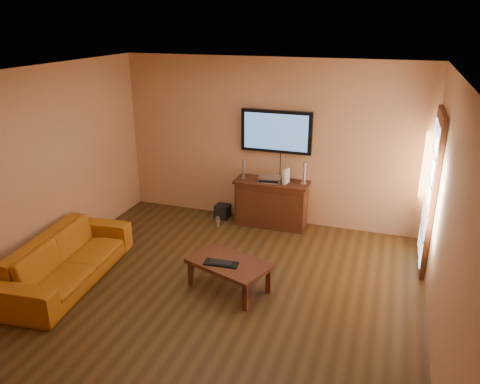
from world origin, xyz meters
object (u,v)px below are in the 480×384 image
at_px(speaker_left, 244,170).
at_px(keyboard, 221,263).
at_px(av_receiver, 270,179).
at_px(subwoofer, 223,211).
at_px(bottle, 218,222).
at_px(media_console, 271,203).
at_px(sofa, 67,252).
at_px(television, 276,132).
at_px(coffee_table, 229,265).
at_px(game_console, 286,176).
at_px(speaker_right, 304,174).

relative_size(speaker_left, keyboard, 0.75).
height_order(av_receiver, subwoofer, av_receiver).
bearing_deg(keyboard, bottle, 112.39).
bearing_deg(media_console, keyboard, -91.82).
relative_size(av_receiver, keyboard, 0.83).
xyz_separation_m(media_console, sofa, (-2.07, -2.54, 0.02)).
height_order(subwoofer, bottle, subwoofer).
relative_size(media_console, television, 1.04).
height_order(coffee_table, speaker_left, speaker_left).
bearing_deg(game_console, speaker_left, -169.39).
xyz_separation_m(av_receiver, keyboard, (-0.04, -2.14, -0.41)).
bearing_deg(media_console, av_receiver, -140.95).
relative_size(coffee_table, bottle, 5.59).
relative_size(sofa, game_console, 8.81).
distance_m(av_receiver, subwoofer, 1.09).
xyz_separation_m(game_console, keyboard, (-0.31, -2.14, -0.49)).
distance_m(game_console, subwoofer, 1.35).
bearing_deg(keyboard, subwoofer, 110.15).
bearing_deg(game_console, speaker_right, 26.72).
bearing_deg(speaker_right, speaker_left, -177.33).
distance_m(coffee_table, keyboard, 0.13).
xyz_separation_m(sofa, speaker_right, (2.58, 2.58, 0.52)).
xyz_separation_m(speaker_right, game_console, (-0.27, -0.07, -0.04)).
relative_size(subwoofer, bottle, 1.14).
relative_size(coffee_table, sofa, 0.54).
distance_m(television, game_console, 0.73).
bearing_deg(television, sofa, -127.18).
bearing_deg(sofa, media_console, -44.74).
height_order(speaker_left, keyboard, speaker_left).
bearing_deg(av_receiver, television, 77.55).
distance_m(coffee_table, av_receiver, 2.11).
relative_size(coffee_table, speaker_left, 3.53).
xyz_separation_m(av_receiver, bottle, (-0.78, -0.35, -0.72)).
relative_size(media_console, speaker_left, 3.73).
distance_m(television, av_receiver, 0.77).
distance_m(media_console, bottle, 0.94).
xyz_separation_m(sofa, av_receiver, (2.04, 2.51, 0.40)).
distance_m(coffee_table, subwoofer, 2.29).
bearing_deg(speaker_right, subwoofer, -179.26).
xyz_separation_m(speaker_left, speaker_right, (0.99, 0.05, 0.01)).
distance_m(sofa, keyboard, 2.03).
height_order(subwoofer, keyboard, keyboard).
bearing_deg(media_console, speaker_left, -179.78).
relative_size(speaker_right, game_console, 1.48).
distance_m(coffee_table, game_console, 2.14).
bearing_deg(media_console, subwoofer, 178.26).
distance_m(sofa, speaker_right, 3.69).
xyz_separation_m(speaker_left, keyboard, (0.41, -2.16, -0.52)).
height_order(bottle, keyboard, keyboard).
bearing_deg(game_console, keyboard, -85.69).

